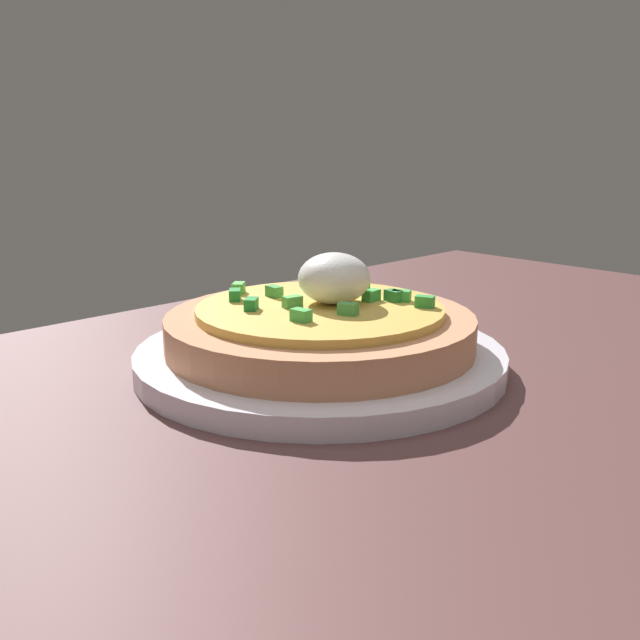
# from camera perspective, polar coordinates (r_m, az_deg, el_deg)

# --- Properties ---
(dining_table) EXTENTS (1.15, 0.71, 0.03)m
(dining_table) POSITION_cam_1_polar(r_m,az_deg,el_deg) (0.41, 4.48, -11.11)
(dining_table) COLOR brown
(dining_table) RESTS_ON ground
(plate) EXTENTS (0.26, 0.26, 0.02)m
(plate) POSITION_cam_1_polar(r_m,az_deg,el_deg) (0.51, 0.00, -3.02)
(plate) COLOR white
(plate) RESTS_ON dining_table
(pizza) EXTENTS (0.22, 0.22, 0.07)m
(pizza) POSITION_cam_1_polar(r_m,az_deg,el_deg) (0.50, 0.08, -0.35)
(pizza) COLOR tan
(pizza) RESTS_ON plate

